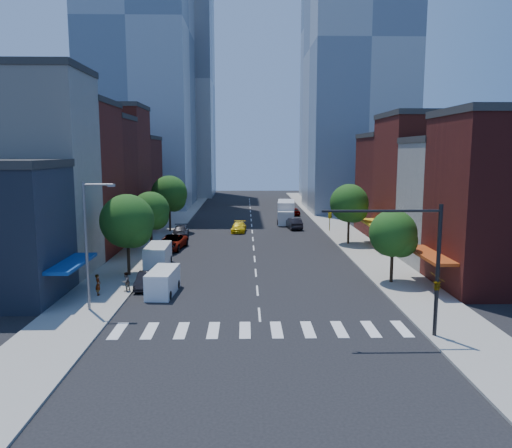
{
  "coord_description": "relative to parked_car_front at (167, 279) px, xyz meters",
  "views": [
    {
      "loc": [
        -0.95,
        -33.22,
        11.2
      ],
      "look_at": [
        -0.04,
        9.24,
        5.0
      ],
      "focal_mm": 35.0,
      "sensor_mm": 36.0,
      "label": 1
    }
  ],
  "objects": [
    {
      "name": "ground",
      "position": [
        7.5,
        -7.37,
        -0.7
      ],
      "size": [
        220.0,
        220.0,
        0.0
      ],
      "primitive_type": "plane",
      "color": "black",
      "rests_on": "ground"
    },
    {
      "name": "sidewalk_left",
      "position": [
        -5.0,
        32.63,
        -0.62
      ],
      "size": [
        5.0,
        120.0,
        0.15
      ],
      "primitive_type": "cube",
      "color": "gray",
      "rests_on": "ground"
    },
    {
      "name": "sidewalk_right",
      "position": [
        20.0,
        32.63,
        -0.62
      ],
      "size": [
        5.0,
        120.0,
        0.15
      ],
      "primitive_type": "cube",
      "color": "gray",
      "rests_on": "ground"
    },
    {
      "name": "crosswalk",
      "position": [
        7.5,
        -10.37,
        -0.69
      ],
      "size": [
        19.0,
        3.0,
        0.01
      ],
      "primitive_type": "cube",
      "color": "silver",
      "rests_on": "ground"
    },
    {
      "name": "bldg_left_1",
      "position": [
        -13.5,
        4.63,
        8.3
      ],
      "size": [
        12.0,
        8.0,
        18.0
      ],
      "primitive_type": "cube",
      "color": "beige",
      "rests_on": "ground"
    },
    {
      "name": "bldg_left_2",
      "position": [
        -13.5,
        13.13,
        7.3
      ],
      "size": [
        12.0,
        9.0,
        16.0
      ],
      "primitive_type": "cube",
      "color": "maroon",
      "rests_on": "ground"
    },
    {
      "name": "bldg_left_3",
      "position": [
        -13.5,
        21.63,
        6.8
      ],
      "size": [
        12.0,
        8.0,
        15.0
      ],
      "primitive_type": "cube",
      "color": "#4F1513",
      "rests_on": "ground"
    },
    {
      "name": "bldg_left_4",
      "position": [
        -13.5,
        30.13,
        7.8
      ],
      "size": [
        12.0,
        9.0,
        17.0
      ],
      "primitive_type": "cube",
      "color": "maroon",
      "rests_on": "ground"
    },
    {
      "name": "bldg_left_5",
      "position": [
        -13.5,
        39.63,
        5.8
      ],
      "size": [
        12.0,
        10.0,
        13.0
      ],
      "primitive_type": "cube",
      "color": "#4F1513",
      "rests_on": "ground"
    },
    {
      "name": "bldg_right_1",
      "position": [
        28.5,
        7.63,
        5.3
      ],
      "size": [
        12.0,
        8.0,
        12.0
      ],
      "primitive_type": "cube",
      "color": "beige",
      "rests_on": "ground"
    },
    {
      "name": "bldg_right_2",
      "position": [
        28.5,
        16.63,
        6.8
      ],
      "size": [
        12.0,
        10.0,
        15.0
      ],
      "primitive_type": "cube",
      "color": "maroon",
      "rests_on": "ground"
    },
    {
      "name": "bldg_right_3",
      "position": [
        28.5,
        26.63,
        5.8
      ],
      "size": [
        12.0,
        10.0,
        13.0
      ],
      "primitive_type": "cube",
      "color": "#4F1513",
      "rests_on": "ground"
    },
    {
      "name": "tower_nw",
      "position": [
        -14.5,
        62.63,
        34.3
      ],
      "size": [
        20.0,
        22.0,
        70.0
      ],
      "primitive_type": "cube",
      "color": "#8C99A8",
      "rests_on": "ground"
    },
    {
      "name": "tower_ne",
      "position": [
        27.5,
        54.63,
        29.3
      ],
      "size": [
        18.0,
        20.0,
        60.0
      ],
      "primitive_type": "cube",
      "color": "#9EA5AD",
      "rests_on": "ground"
    },
    {
      "name": "tower_far_e",
      "position": [
        31.5,
        77.63,
        39.3
      ],
      "size": [
        22.0,
        22.0,
        80.0
      ],
      "primitive_type": "cube",
      "color": "#8C99A8",
      "rests_on": "ground"
    },
    {
      "name": "tower_far_w",
      "position": [
        -10.5,
        87.63,
        27.3
      ],
      "size": [
        18.0,
        18.0,
        56.0
      ],
      "primitive_type": "cube",
      "color": "#9EA5AD",
      "rests_on": "ground"
    },
    {
      "name": "traffic_signal",
      "position": [
        17.44,
        -11.87,
        3.46
      ],
      "size": [
        7.24,
        2.24,
        8.0
      ],
      "color": "black",
      "rests_on": "sidewalk_right"
    },
    {
      "name": "streetlight",
      "position": [
        -4.31,
        -6.37,
        4.58
      ],
      "size": [
        2.25,
        0.25,
        9.0
      ],
      "color": "slate",
      "rests_on": "sidewalk_left"
    },
    {
      "name": "tree_left_near",
      "position": [
        -3.85,
        3.56,
        4.17
      ],
      "size": [
        4.8,
        4.8,
        7.3
      ],
      "color": "black",
      "rests_on": "sidewalk_left"
    },
    {
      "name": "tree_left_mid",
      "position": [
        -3.85,
        14.56,
        3.83
      ],
      "size": [
        4.2,
        4.2,
        6.65
      ],
      "color": "black",
      "rests_on": "sidewalk_left"
    },
    {
      "name": "tree_left_far",
      "position": [
        -3.85,
        28.56,
        4.51
      ],
      "size": [
        5.0,
        5.0,
        7.75
      ],
      "color": "black",
      "rests_on": "sidewalk_left"
    },
    {
      "name": "tree_right_near",
      "position": [
        19.15,
        0.56,
        3.49
      ],
      "size": [
        4.0,
        4.0,
        6.2
      ],
      "color": "black",
      "rests_on": "sidewalk_right"
    },
    {
      "name": "tree_right_far",
      "position": [
        19.15,
        18.56,
        4.17
      ],
      "size": [
        4.6,
        4.6,
        7.2
      ],
      "color": "black",
      "rests_on": "sidewalk_right"
    },
    {
      "name": "parked_car_front",
      "position": [
        0.0,
        0.0,
        0.0
      ],
      "size": [
        1.73,
        4.12,
        1.39
      ],
      "primitive_type": "imported",
      "rotation": [
        0.0,
        0.0,
        -0.02
      ],
      "color": "silver",
      "rests_on": "ground"
    },
    {
      "name": "parked_car_second",
      "position": [
        -1.63,
        -0.41,
        -0.03
      ],
      "size": [
        1.41,
        4.03,
        1.33
      ],
      "primitive_type": "imported",
      "rotation": [
        0.0,
        0.0,
        -0.0
      ],
      "color": "black",
      "rests_on": "ground"
    },
    {
      "name": "parked_car_third",
      "position": [
        -2.0,
        16.06,
        0.13
      ],
      "size": [
        3.53,
        6.26,
        1.65
      ],
      "primitive_type": "imported",
      "rotation": [
        0.0,
        0.0,
        -0.14
      ],
      "color": "#999999",
      "rests_on": "ground"
    },
    {
      "name": "parked_car_rear",
      "position": [
        -2.0,
        24.41,
        0.04
      ],
      "size": [
        2.44,
        5.21,
        1.47
      ],
      "primitive_type": "imported",
      "rotation": [
        0.0,
        0.0,
        0.08
      ],
      "color": "black",
      "rests_on": "ground"
    },
    {
      "name": "cargo_van_near",
      "position": [
        -0.01,
        -2.19,
        0.29
      ],
      "size": [
        2.17,
        4.79,
        1.99
      ],
      "rotation": [
        0.0,
        0.0,
        -0.07
      ],
      "color": "white",
      "rests_on": "ground"
    },
    {
      "name": "cargo_van_far",
      "position": [
        -2.0,
        7.11,
        0.4
      ],
      "size": [
        2.2,
        5.22,
        2.21
      ],
      "rotation": [
        0.0,
        0.0,
        0.02
      ],
      "color": "white",
      "rests_on": "ground"
    },
    {
      "name": "taxi",
      "position": [
        5.61,
        28.39,
        -0.01
      ],
      "size": [
        2.25,
        4.87,
        1.38
      ],
      "primitive_type": "imported",
      "rotation": [
        0.0,
        0.0,
        -0.07
      ],
      "color": "#DFBB0B",
      "rests_on": "ground"
    },
    {
      "name": "traffic_car_oncoming",
      "position": [
        13.63,
        31.19,
        0.11
      ],
      "size": [
        2.23,
        5.05,
        1.61
      ],
      "primitive_type": "imported",
      "rotation": [
        0.0,
        0.0,
        3.25
      ],
      "color": "black",
      "rests_on": "ground"
    },
    {
      "name": "traffic_car_far",
      "position": [
        15.15,
        46.58,
        -0.01
      ],
      "size": [
        2.09,
        4.16,
        1.36
      ],
      "primitive_type": "imported",
      "rotation": [
        0.0,
        0.0,
        3.27
      ],
      "color": "#999999",
      "rests_on": "ground"
    },
    {
      "name": "box_truck",
      "position": [
        12.96,
        37.34,
        0.92
      ],
      "size": [
        3.25,
        8.68,
        3.42
      ],
      "rotation": [
        0.0,
        0.0,
        -0.09
      ],
      "color": "silver",
      "rests_on": "ground"
    },
    {
      "name": "pedestrian_near",
      "position": [
        -4.87,
        -2.87,
        0.28
      ],
      "size": [
        0.52,
        0.68,
        1.66
      ],
      "primitive_type": "imported",
      "rotation": [
        0.0,
        0.0,
        1.8
      ],
      "color": "#999999",
      "rests_on": "sidewalk_left"
    },
    {
      "name": "pedestrian_far",
      "position": [
        -3.0,
        -1.74,
        0.22
      ],
      "size": [
        0.88,
        0.94,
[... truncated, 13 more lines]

